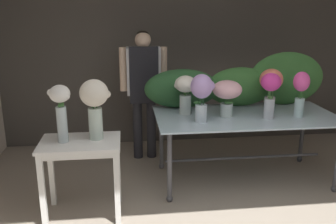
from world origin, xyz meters
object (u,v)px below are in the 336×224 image
at_px(florist, 144,82).
at_px(vase_white_roses_tall, 61,108).
at_px(side_table_white, 81,152).
at_px(vase_coral_snapdragons, 271,84).
at_px(vase_fuchsia_lilies, 301,89).
at_px(vase_blush_anemones, 227,93).
at_px(vase_ivory_stock, 185,91).
at_px(vase_lilac_hydrangea, 202,93).
at_px(vase_magenta_roses, 270,91).
at_px(display_table_glass, 245,124).
at_px(vase_cream_lisianthus_tall, 95,102).

xyz_separation_m(florist, vase_white_roses_tall, (-0.82, -1.35, 0.05)).
distance_m(side_table_white, vase_coral_snapdragons, 2.22).
xyz_separation_m(vase_fuchsia_lilies, vase_white_roses_tall, (-2.47, -0.42, -0.01)).
distance_m(florist, vase_blush_anemones, 1.20).
xyz_separation_m(side_table_white, vase_white_roses_tall, (-0.15, -0.00, 0.44)).
height_order(vase_ivory_stock, vase_lilac_hydrangea, vase_lilac_hydrangea).
distance_m(florist, vase_magenta_roses, 1.62).
height_order(display_table_glass, vase_fuchsia_lilies, vase_fuchsia_lilies).
xyz_separation_m(side_table_white, vase_lilac_hydrangea, (1.22, 0.34, 0.46)).
height_order(florist, vase_blush_anemones, florist).
relative_size(vase_coral_snapdragons, vase_white_roses_tall, 0.93).
bearing_deg(vase_lilac_hydrangea, vase_magenta_roses, 2.98).
xyz_separation_m(display_table_glass, vase_fuchsia_lilies, (0.56, -0.13, 0.41)).
bearing_deg(vase_blush_anemones, vase_fuchsia_lilies, -7.07).
relative_size(vase_magenta_roses, vase_white_roses_tall, 0.93).
distance_m(vase_ivory_stock, vase_magenta_roses, 0.91).
distance_m(vase_lilac_hydrangea, vase_blush_anemones, 0.36).
distance_m(display_table_glass, side_table_white, 1.85).
bearing_deg(vase_coral_snapdragons, vase_blush_anemones, -167.13).
xyz_separation_m(vase_coral_snapdragons, vase_white_roses_tall, (-2.22, -0.64, -0.03)).
bearing_deg(vase_cream_lisianthus_tall, vase_coral_snapdragons, 17.01).
relative_size(side_table_white, vase_ivory_stock, 1.73).
bearing_deg(vase_blush_anemones, vase_ivory_stock, 161.61).
bearing_deg(vase_fuchsia_lilies, vase_lilac_hydrangea, -176.22).
relative_size(florist, vase_blush_anemones, 4.15).
xyz_separation_m(florist, vase_magenta_roses, (1.30, -0.97, 0.06)).
xyz_separation_m(vase_lilac_hydrangea, vase_blush_anemones, (0.31, 0.17, -0.05)).
bearing_deg(vase_white_roses_tall, vase_lilac_hydrangea, 14.14).
height_order(display_table_glass, vase_magenta_roses, vase_magenta_roses).
bearing_deg(florist, vase_white_roses_tall, -121.23).
relative_size(side_table_white, vase_lilac_hydrangea, 1.49).
bearing_deg(vase_cream_lisianthus_tall, vase_magenta_roses, 10.34).
xyz_separation_m(vase_white_roses_tall, vase_cream_lisianthus_tall, (0.30, 0.05, 0.03)).
bearing_deg(vase_cream_lisianthus_tall, vase_blush_anemones, 18.58).
bearing_deg(vase_ivory_stock, vase_white_roses_tall, -152.06).
relative_size(vase_fuchsia_lilies, vase_ivory_stock, 1.14).
distance_m(display_table_glass, vase_fuchsia_lilies, 0.70).
bearing_deg(display_table_glass, vase_cream_lisianthus_tall, -162.87).
height_order(display_table_glass, florist, florist).
distance_m(vase_ivory_stock, vase_coral_snapdragons, 0.98).
relative_size(vase_ivory_stock, vase_lilac_hydrangea, 0.86).
xyz_separation_m(florist, vase_coral_snapdragons, (1.40, -0.71, 0.08)).
distance_m(florist, vase_cream_lisianthus_tall, 1.40).
height_order(vase_ivory_stock, vase_coral_snapdragons, vase_coral_snapdragons).
height_order(vase_fuchsia_lilies, vase_coral_snapdragons, same).
relative_size(side_table_white, vase_magenta_roses, 1.52).
bearing_deg(vase_white_roses_tall, vase_blush_anemones, 17.08).
bearing_deg(vase_blush_anemones, vase_coral_snapdragons, 12.87).
bearing_deg(display_table_glass, vase_magenta_roses, -40.39).
xyz_separation_m(side_table_white, vase_coral_snapdragons, (2.07, 0.64, 0.47)).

